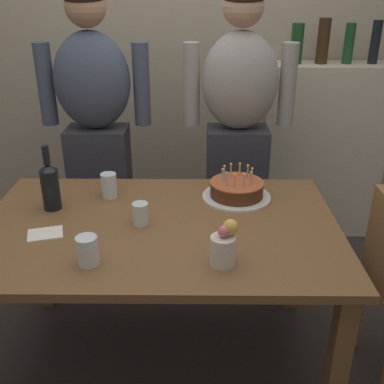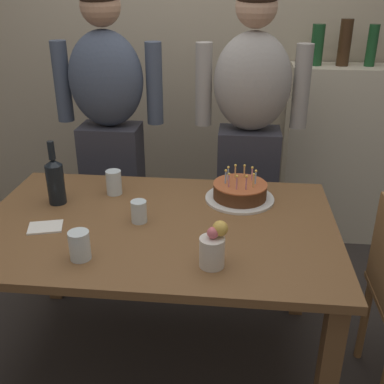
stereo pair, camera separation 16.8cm
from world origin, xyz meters
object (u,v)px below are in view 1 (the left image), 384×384
(water_glass_side, at_px, (87,251))
(napkin_stack, at_px, (45,234))
(flower_vase, at_px, (224,246))
(water_glass_near, at_px, (141,214))
(wine_bottle, at_px, (50,185))
(person_woman_cardigan, at_px, (238,136))
(water_glass_far, at_px, (109,185))
(person_man_bearded, at_px, (97,136))
(birthday_cake, at_px, (237,190))

(water_glass_side, relative_size, napkin_stack, 0.81)
(flower_vase, bearing_deg, water_glass_near, 137.78)
(wine_bottle, bearing_deg, napkin_stack, -81.45)
(water_glass_side, bearing_deg, person_woman_cardigan, 60.31)
(water_glass_far, relative_size, person_woman_cardigan, 0.07)
(water_glass_near, relative_size, person_man_bearded, 0.06)
(water_glass_side, height_order, person_woman_cardigan, person_woman_cardigan)
(water_glass_near, bearing_deg, napkin_stack, -165.20)
(water_glass_near, distance_m, water_glass_side, 0.34)
(wine_bottle, relative_size, napkin_stack, 2.17)
(birthday_cake, relative_size, napkin_stack, 2.35)
(water_glass_near, xyz_separation_m, wine_bottle, (-0.41, 0.14, 0.07))
(birthday_cake, distance_m, person_man_bearded, 0.92)
(birthday_cake, bearing_deg, person_woman_cardigan, 85.19)
(napkin_stack, bearing_deg, flower_vase, -15.91)
(water_glass_far, distance_m, wine_bottle, 0.27)
(person_man_bearded, bearing_deg, napkin_stack, 87.08)
(napkin_stack, height_order, person_man_bearded, person_man_bearded)
(birthday_cake, distance_m, flower_vase, 0.56)
(water_glass_far, bearing_deg, birthday_cake, -0.68)
(water_glass_far, xyz_separation_m, napkin_stack, (-0.20, -0.36, -0.05))
(flower_vase, bearing_deg, birthday_cake, 80.77)
(napkin_stack, bearing_deg, wine_bottle, 98.55)
(water_glass_far, distance_m, person_man_bearded, 0.54)
(wine_bottle, height_order, napkin_stack, wine_bottle)
(water_glass_near, distance_m, person_man_bearded, 0.85)
(water_glass_side, relative_size, person_woman_cardigan, 0.07)
(water_glass_far, height_order, wine_bottle, wine_bottle)
(birthday_cake, height_order, person_man_bearded, person_man_bearded)
(napkin_stack, xyz_separation_m, person_man_bearded, (0.04, 0.88, 0.13))
(water_glass_side, xyz_separation_m, person_man_bearded, (-0.17, 1.08, 0.08))
(birthday_cake, bearing_deg, person_man_bearded, 144.95)
(water_glass_side, bearing_deg, napkin_stack, 136.82)
(water_glass_side, distance_m, wine_bottle, 0.51)
(water_glass_far, distance_m, flower_vase, 0.75)
(wine_bottle, bearing_deg, birthday_cake, 8.04)
(water_glass_far, bearing_deg, napkin_stack, -118.60)
(napkin_stack, bearing_deg, person_man_bearded, 87.08)
(flower_vase, relative_size, person_man_bearded, 0.10)
(person_man_bearded, bearing_deg, person_woman_cardigan, -180.00)
(water_glass_side, relative_size, flower_vase, 0.64)
(water_glass_far, bearing_deg, person_man_bearded, 106.38)
(water_glass_far, distance_m, person_woman_cardigan, 0.82)
(water_glass_side, distance_m, flower_vase, 0.48)
(water_glass_near, height_order, person_woman_cardigan, person_woman_cardigan)
(birthday_cake, bearing_deg, water_glass_near, -148.64)
(water_glass_far, height_order, napkin_stack, water_glass_far)
(person_woman_cardigan, bearing_deg, flower_vase, 82.91)
(flower_vase, bearing_deg, person_woman_cardigan, 82.91)
(water_glass_near, xyz_separation_m, flower_vase, (0.33, -0.30, 0.03))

